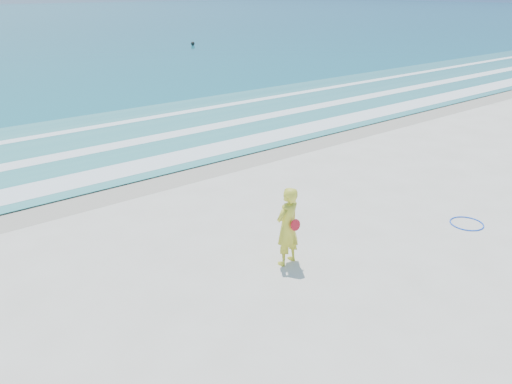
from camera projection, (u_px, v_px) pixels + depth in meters
ground at (350, 303)px, 10.24m from camera, size 400.00×400.00×0.00m
wet_sand at (148, 180)px, 16.76m from camera, size 400.00×2.40×0.00m
shallow at (91, 144)px, 20.37m from camera, size 400.00×10.00×0.01m
foam_near at (131, 168)px, 17.68m from camera, size 400.00×1.40×0.01m
foam_mid at (99, 149)px, 19.79m from camera, size 400.00×0.90×0.01m
foam_far at (70, 131)px, 22.18m from camera, size 400.00×0.60×0.01m
hoop at (467, 224)px, 13.64m from camera, size 1.06×1.06×0.03m
buoy at (193, 44)px, 54.20m from camera, size 0.41×0.41×0.41m
woman at (287, 226)px, 11.38m from camera, size 0.76×0.56×1.90m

